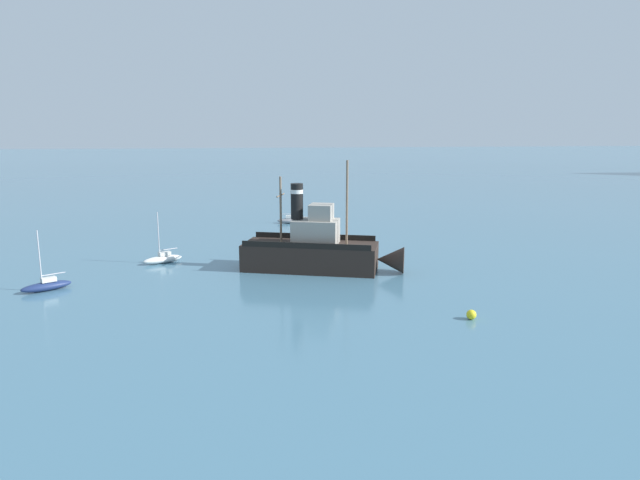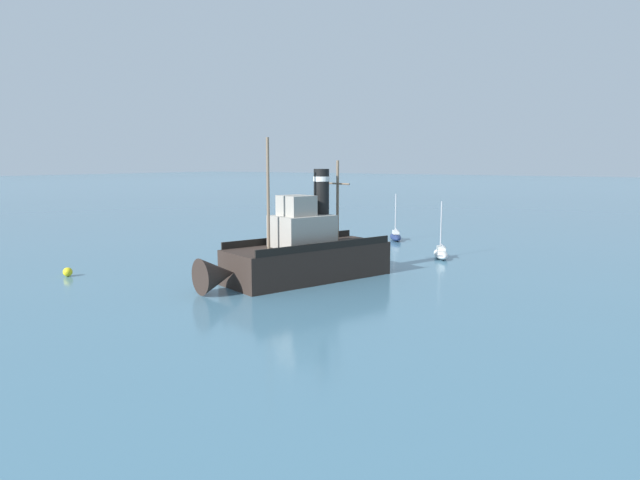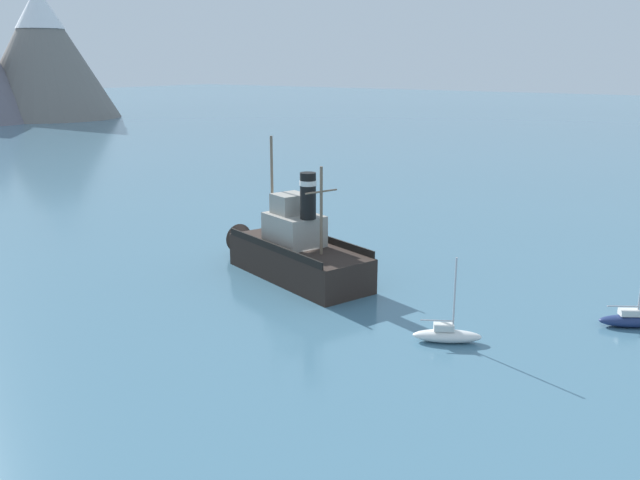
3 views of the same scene
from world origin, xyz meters
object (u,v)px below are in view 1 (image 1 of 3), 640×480
object	(u,v)px
old_tugboat	(317,250)
mooring_buoy	(471,315)
sailboat_grey	(291,220)
sailboat_white	(163,258)
sailboat_navy	(47,285)

from	to	relation	value
old_tugboat	mooring_buoy	bearing A→B (deg)	29.60
sailboat_grey	sailboat_white	bearing A→B (deg)	-34.31
sailboat_grey	mooring_buoy	world-z (taller)	sailboat_grey
sailboat_grey	mooring_buoy	size ratio (longest dim) A/B	7.34
old_tugboat	sailboat_white	world-z (taller)	old_tugboat
sailboat_grey	mooring_buoy	xyz separation A→B (m)	(40.35, 8.46, -0.09)
sailboat_grey	sailboat_white	size ratio (longest dim) A/B	1.00
old_tugboat	sailboat_white	bearing A→B (deg)	-108.30
sailboat_white	sailboat_grey	bearing A→B (deg)	145.69
old_tugboat	sailboat_grey	xyz separation A→B (m)	(-25.46, 0.00, -1.40)
old_tugboat	sailboat_navy	bearing A→B (deg)	-80.76
sailboat_navy	sailboat_grey	xyz separation A→B (m)	(-29.06, 22.12, 0.00)
old_tugboat	sailboat_navy	distance (m)	22.45
sailboat_white	sailboat_navy	bearing A→B (deg)	-43.78
mooring_buoy	sailboat_navy	bearing A→B (deg)	-110.27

